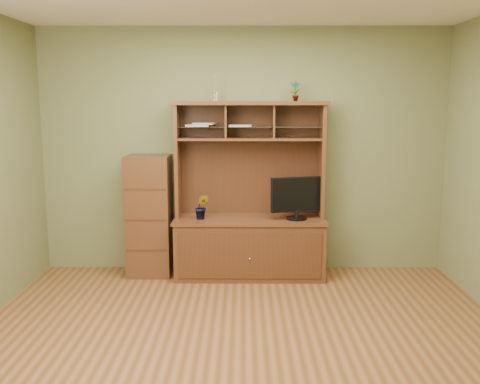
{
  "coord_description": "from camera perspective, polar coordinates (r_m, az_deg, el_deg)",
  "views": [
    {
      "loc": [
        -0.0,
        -3.96,
        1.91
      ],
      "look_at": [
        -0.03,
        1.2,
        1.02
      ],
      "focal_mm": 40.0,
      "sensor_mm": 36.0,
      "label": 1
    }
  ],
  "objects": [
    {
      "name": "reed_diffuser",
      "position": [
        5.77,
        -2.7,
        10.79
      ],
      "size": [
        0.06,
        0.06,
        0.29
      ],
      "color": "silver",
      "rests_on": "media_hutch"
    },
    {
      "name": "side_cabinet",
      "position": [
        5.95,
        -9.66,
        -2.5
      ],
      "size": [
        0.47,
        0.43,
        1.32
      ],
      "color": "#4A2415",
      "rests_on": "room"
    },
    {
      "name": "top_plant",
      "position": [
        5.79,
        5.92,
        10.68
      ],
      "size": [
        0.11,
        0.08,
        0.22
      ],
      "primitive_type": "imported",
      "rotation": [
        0.0,
        0.0,
        0.01
      ],
      "color": "#3B6B25",
      "rests_on": "media_hutch"
    },
    {
      "name": "orchid_plant",
      "position": [
        5.73,
        -4.1,
        -1.59
      ],
      "size": [
        0.16,
        0.13,
        0.27
      ],
      "primitive_type": "imported",
      "rotation": [
        0.0,
        0.0,
        -0.07
      ],
      "color": "#27511B",
      "rests_on": "media_hutch"
    },
    {
      "name": "monitor",
      "position": [
        5.72,
        6.1,
        -0.55
      ],
      "size": [
        0.57,
        0.22,
        0.46
      ],
      "rotation": [
        0.0,
        0.0,
        0.26
      ],
      "color": "black",
      "rests_on": "media_hutch"
    },
    {
      "name": "room",
      "position": [
        3.99,
        0.36,
        1.71
      ],
      "size": [
        4.54,
        4.04,
        2.74
      ],
      "color": "brown",
      "rests_on": "ground"
    },
    {
      "name": "magazines",
      "position": [
        5.77,
        -2.82,
        7.17
      ],
      "size": [
        0.71,
        0.21,
        0.04
      ],
      "color": "#9F9FA4",
      "rests_on": "media_hutch"
    },
    {
      "name": "media_hutch",
      "position": [
        5.85,
        1.01,
        -3.96
      ],
      "size": [
        1.66,
        0.61,
        1.9
      ],
      "color": "#4A2415",
      "rests_on": "room"
    }
  ]
}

